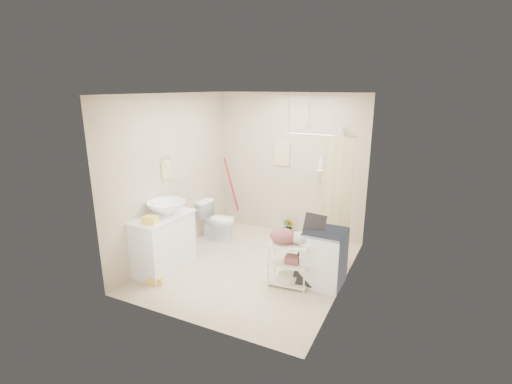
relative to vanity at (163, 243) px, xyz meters
The scene contains 23 objects.
floor 1.40m from the vanity, 29.57° to the left, with size 3.20×3.20×0.00m, color beige.
ceiling 2.55m from the vanity, 29.57° to the left, with size 2.80×3.20×0.04m, color silver.
wall_back 2.68m from the vanity, 62.81° to the left, with size 2.80×0.04×2.60m, color #C5B598.
wall_front 1.73m from the vanity, 39.07° to the right, with size 2.80×0.04×2.60m, color #C5B598.
wall_left 1.12m from the vanity, 110.03° to the left, with size 0.04×3.20×2.60m, color #C5B598.
wall_right 2.78m from the vanity, 14.42° to the left, with size 0.04×3.20×2.60m, color #C5B598.
vanity is the anchor object (origin of this frame).
sink 0.54m from the vanity, 73.60° to the left, with size 0.57×0.57×0.20m, color white.
counter_basket 0.58m from the vanity, 75.99° to the right, with size 0.18×0.14×0.10m, color yellow.
floor_basket 0.57m from the vanity, 66.94° to the right, with size 0.29×0.22×0.15m, color #E9C146.
toilet 1.37m from the vanity, 84.96° to the left, with size 0.39×0.69×0.71m, color white.
mop 2.20m from the vanity, 91.49° to the left, with size 0.13×0.13×1.37m, color red, non-canonical shape.
potted_plant_a 2.41m from the vanity, 60.13° to the left, with size 0.17×0.11×0.31m, color brown.
potted_plant_b 2.43m from the vanity, 59.36° to the left, with size 0.18×0.15×0.33m, color brown.
hanging_towel 2.68m from the vanity, 65.71° to the left, with size 0.28×0.03×0.42m, color beige.
towel_ring 1.16m from the vanity, 115.65° to the left, with size 0.04×0.22×0.34m, color #DECD87, non-canonical shape.
tp_holder 0.79m from the vanity, 105.77° to the left, with size 0.08×0.12×0.14m, color white, non-canonical shape.
shower 2.71m from the vanity, 40.36° to the left, with size 1.10×1.10×2.10m, color white, non-canonical shape.
shampoo_bottle_a 2.97m from the vanity, 50.73° to the left, with size 0.09×0.09×0.24m, color white.
shampoo_bottle_b 3.05m from the vanity, 48.73° to the left, with size 0.09×0.09×0.19m, color #4A6CA6.
washing_machine 2.39m from the vanity, 15.85° to the left, with size 0.54×0.56×0.79m, color silver.
laundry_rack 1.91m from the vanity, 11.84° to the left, with size 0.55×0.32×0.76m, color silver, non-canonical shape.
ironing_board 2.19m from the vanity, 13.89° to the left, with size 0.30×0.09×1.05m, color black, non-canonical shape.
Camera 1 is at (2.34, -4.68, 2.70)m, focal length 26.00 mm.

